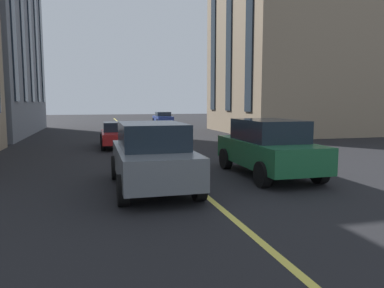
# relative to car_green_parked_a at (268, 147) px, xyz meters

# --- Properties ---
(lane_centre_line) EXTENTS (80.00, 0.16, 0.01)m
(lane_centre_line) POSITION_rel_car_green_parked_a_xyz_m (7.44, 2.81, -0.96)
(lane_centre_line) COLOR #D8C64C
(lane_centre_line) RESTS_ON ground_plane
(car_green_parked_a) EXTENTS (4.70, 2.14, 1.88)m
(car_green_parked_a) POSITION_rel_car_green_parked_a_xyz_m (0.00, 0.00, 0.00)
(car_green_parked_a) COLOR #1E6038
(car_green_parked_a) RESTS_ON ground_plane
(car_grey_far) EXTENTS (4.70, 2.14, 1.88)m
(car_grey_far) POSITION_rel_car_green_parked_a_xyz_m (-0.91, 4.05, 0.00)
(car_grey_far) COLOR slate
(car_grey_far) RESTS_ON ground_plane
(car_blue_near) EXTENTS (4.40, 1.95, 1.37)m
(car_blue_near) POSITION_rel_car_green_parked_a_xyz_m (31.36, -2.09, -0.27)
(car_blue_near) COLOR navy
(car_blue_near) RESTS_ON ground_plane
(car_red_trailing) EXTENTS (4.40, 1.95, 1.37)m
(car_red_trailing) POSITION_rel_car_green_parked_a_xyz_m (9.43, 4.37, -0.27)
(car_red_trailing) COLOR #B21E1E
(car_red_trailing) RESTS_ON ground_plane
(building_right_near) EXTENTS (11.74, 12.98, 13.02)m
(building_right_near) POSITION_rel_car_green_parked_a_xyz_m (16.30, -11.12, 5.54)
(building_right_near) COLOR gray
(building_right_near) RESTS_ON ground_plane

